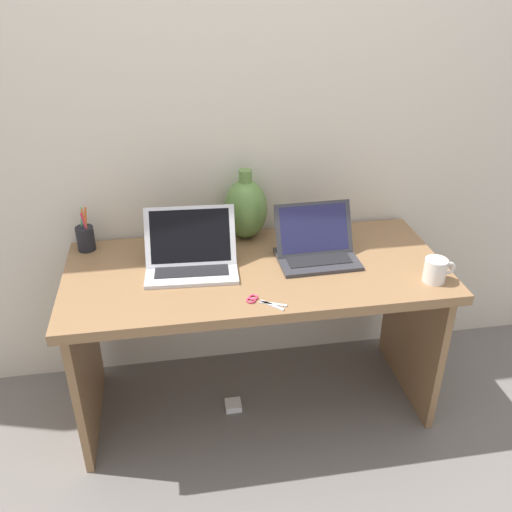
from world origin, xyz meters
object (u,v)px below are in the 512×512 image
(laptop_right, at_px, (316,245))
(scissors, at_px, (259,301))
(green_vase, at_px, (246,208))
(pen_cup, at_px, (86,238))
(power_brick, at_px, (233,405))
(coffee_mug, at_px, (436,270))
(laptop_left, at_px, (191,254))

(laptop_right, xyz_separation_m, scissors, (-0.28, -0.29, -0.05))
(green_vase, xyz_separation_m, pen_cup, (-0.67, -0.01, -0.08))
(green_vase, height_order, scissors, green_vase)
(scissors, distance_m, power_brick, 0.73)
(laptop_right, distance_m, coffee_mug, 0.47)
(green_vase, distance_m, power_brick, 0.88)
(laptop_right, distance_m, pen_cup, 0.94)
(green_vase, relative_size, pen_cup, 1.60)
(laptop_left, height_order, power_brick, laptop_left)
(green_vase, xyz_separation_m, power_brick, (-0.11, -0.30, -0.82))
(laptop_right, xyz_separation_m, pen_cup, (-0.92, 0.22, -0.00))
(coffee_mug, height_order, scissors, coffee_mug)
(laptop_left, relative_size, pen_cup, 1.92)
(laptop_left, height_order, coffee_mug, laptop_left)
(laptop_left, distance_m, green_vase, 0.35)
(laptop_right, relative_size, scissors, 2.30)
(laptop_right, bearing_deg, scissors, -134.12)
(pen_cup, distance_m, scissors, 0.81)
(green_vase, distance_m, coffee_mug, 0.81)
(laptop_right, distance_m, scissors, 0.40)
(laptop_left, relative_size, power_brick, 5.19)
(green_vase, bearing_deg, laptop_left, -137.30)
(green_vase, bearing_deg, power_brick, -109.79)
(coffee_mug, bearing_deg, pen_cup, 160.34)
(laptop_right, relative_size, green_vase, 1.05)
(laptop_left, bearing_deg, laptop_right, -0.02)
(pen_cup, bearing_deg, green_vase, 1.14)
(laptop_left, distance_m, coffee_mug, 0.93)
(laptop_left, relative_size, scissors, 2.61)
(laptop_right, xyz_separation_m, green_vase, (-0.25, 0.23, 0.08))
(laptop_left, relative_size, green_vase, 1.20)
(coffee_mug, height_order, pen_cup, pen_cup)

